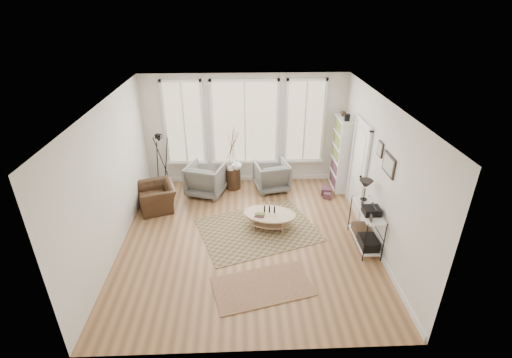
{
  "coord_description": "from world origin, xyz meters",
  "views": [
    {
      "loc": [
        -0.09,
        -6.41,
        4.67
      ],
      "look_at": [
        0.2,
        0.6,
        1.1
      ],
      "focal_mm": 26.0,
      "sensor_mm": 36.0,
      "label": 1
    }
  ],
  "objects_px": {
    "bookcase": "(341,154)",
    "coffee_table": "(269,217)",
    "armchair_left": "(206,179)",
    "accent_chair": "(157,197)",
    "side_table": "(233,161)",
    "low_shelf": "(366,223)",
    "armchair_right": "(271,176)"
  },
  "relations": [
    {
      "from": "armchair_left",
      "to": "accent_chair",
      "type": "height_order",
      "value": "armchair_left"
    },
    {
      "from": "coffee_table",
      "to": "accent_chair",
      "type": "height_order",
      "value": "accent_chair"
    },
    {
      "from": "bookcase",
      "to": "coffee_table",
      "type": "distance_m",
      "value": 2.77
    },
    {
      "from": "accent_chair",
      "to": "low_shelf",
      "type": "bearing_deg",
      "value": 50.07
    },
    {
      "from": "coffee_table",
      "to": "accent_chair",
      "type": "xyz_separation_m",
      "value": [
        -2.61,
        0.94,
        0.02
      ]
    },
    {
      "from": "bookcase",
      "to": "armchair_left",
      "type": "distance_m",
      "value": 3.49
    },
    {
      "from": "bookcase",
      "to": "low_shelf",
      "type": "height_order",
      "value": "bookcase"
    },
    {
      "from": "low_shelf",
      "to": "armchair_right",
      "type": "relative_size",
      "value": 1.55
    },
    {
      "from": "low_shelf",
      "to": "side_table",
      "type": "bearing_deg",
      "value": 136.48
    },
    {
      "from": "accent_chair",
      "to": "armchair_right",
      "type": "bearing_deg",
      "value": 86.77
    },
    {
      "from": "accent_chair",
      "to": "bookcase",
      "type": "bearing_deg",
      "value": 80.98
    },
    {
      "from": "armchair_left",
      "to": "side_table",
      "type": "distance_m",
      "value": 0.82
    },
    {
      "from": "bookcase",
      "to": "accent_chair",
      "type": "relative_size",
      "value": 2.23
    },
    {
      "from": "side_table",
      "to": "low_shelf",
      "type": "bearing_deg",
      "value": -43.52
    },
    {
      "from": "coffee_table",
      "to": "armchair_left",
      "type": "relative_size",
      "value": 1.4
    },
    {
      "from": "bookcase",
      "to": "coffee_table",
      "type": "height_order",
      "value": "bookcase"
    },
    {
      "from": "side_table",
      "to": "accent_chair",
      "type": "bearing_deg",
      "value": -152.26
    },
    {
      "from": "armchair_right",
      "to": "side_table",
      "type": "height_order",
      "value": "side_table"
    },
    {
      "from": "bookcase",
      "to": "armchair_right",
      "type": "xyz_separation_m",
      "value": [
        -1.77,
        -0.05,
        -0.57
      ]
    },
    {
      "from": "coffee_table",
      "to": "armchair_right",
      "type": "relative_size",
      "value": 1.51
    },
    {
      "from": "side_table",
      "to": "coffee_table",
      "type": "bearing_deg",
      "value": -66.77
    },
    {
      "from": "bookcase",
      "to": "side_table",
      "type": "bearing_deg",
      "value": 178.89
    },
    {
      "from": "armchair_right",
      "to": "accent_chair",
      "type": "distance_m",
      "value": 2.92
    },
    {
      "from": "coffee_table",
      "to": "armchair_right",
      "type": "distance_m",
      "value": 1.8
    },
    {
      "from": "accent_chair",
      "to": "side_table",
      "type": "bearing_deg",
      "value": 97.67
    },
    {
      "from": "armchair_left",
      "to": "coffee_table",
      "type": "bearing_deg",
      "value": 150.37
    },
    {
      "from": "armchair_left",
      "to": "bookcase",
      "type": "bearing_deg",
      "value": -158.58
    },
    {
      "from": "accent_chair",
      "to": "coffee_table",
      "type": "bearing_deg",
      "value": 50.06
    },
    {
      "from": "armchair_left",
      "to": "accent_chair",
      "type": "xyz_separation_m",
      "value": [
        -1.12,
        -0.68,
        -0.11
      ]
    },
    {
      "from": "bookcase",
      "to": "side_table",
      "type": "relative_size",
      "value": 1.26
    },
    {
      "from": "bookcase",
      "to": "coffee_table",
      "type": "xyz_separation_m",
      "value": [
        -1.96,
        -1.83,
        -0.67
      ]
    },
    {
      "from": "armchair_right",
      "to": "armchair_left",
      "type": "bearing_deg",
      "value": -6.16
    }
  ]
}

